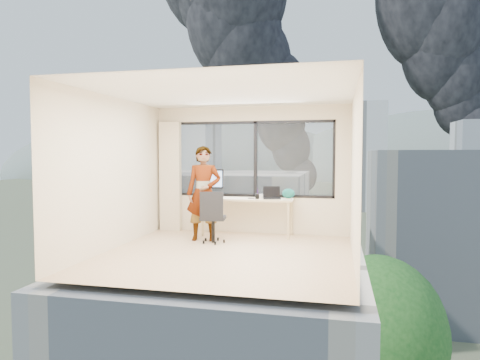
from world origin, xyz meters
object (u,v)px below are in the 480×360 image
(chair, at_px, (213,216))
(handbag, at_px, (288,193))
(laptop, at_px, (272,193))
(monitor, at_px, (210,183))
(person, at_px, (204,193))
(game_console, at_px, (265,196))
(desk, at_px, (247,217))

(chair, distance_m, handbag, 1.65)
(laptop, xyz_separation_m, handbag, (0.30, 0.18, -0.01))
(monitor, height_order, laptop, monitor)
(person, relative_size, game_console, 6.41)
(monitor, xyz_separation_m, game_console, (1.12, 0.15, -0.26))
(game_console, bearing_deg, monitor, -163.67)
(chair, height_order, laptop, chair)
(handbag, bearing_deg, desk, -161.97)
(chair, relative_size, game_console, 3.50)
(laptop, bearing_deg, game_console, 112.77)
(person, distance_m, game_console, 1.35)
(desk, relative_size, laptop, 5.01)
(chair, relative_size, person, 0.55)
(game_console, xyz_separation_m, handbag, (0.48, -0.07, 0.06))
(chair, bearing_deg, person, 133.33)
(person, height_order, laptop, person)
(chair, bearing_deg, desk, 52.81)
(desk, height_order, laptop, laptop)
(person, relative_size, monitor, 3.08)
(person, bearing_deg, game_console, 30.52)
(laptop, distance_m, handbag, 0.35)
(handbag, bearing_deg, game_console, 178.83)
(monitor, distance_m, laptop, 1.31)
(desk, xyz_separation_m, person, (-0.70, -0.64, 0.52))
(desk, bearing_deg, chair, -119.13)
(person, xyz_separation_m, game_console, (1.02, 0.87, -0.11))
(chair, xyz_separation_m, person, (-0.24, 0.19, 0.40))
(chair, relative_size, handbag, 3.91)
(laptop, relative_size, handbag, 1.44)
(person, bearing_deg, desk, 32.58)
(laptop, height_order, handbag, laptop)
(person, distance_m, laptop, 1.35)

